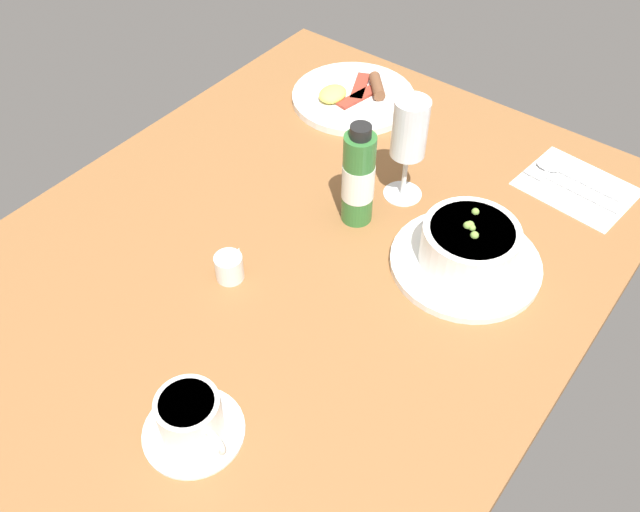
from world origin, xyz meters
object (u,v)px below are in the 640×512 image
porridge_bowl (468,249)px  breakfast_plate (353,97)px  sauce_bottle_green (358,178)px  cutlery_setting (575,186)px  creamer_jug (230,267)px  wine_glass (409,134)px  coffee_cup (191,419)px

porridge_bowl → breakfast_plate: bearing=56.9°
sauce_bottle_green → cutlery_setting: bearing=-41.1°
creamer_jug → wine_glass: bearing=-18.2°
wine_glass → cutlery_setting: bearing=-48.8°
creamer_jug → sauce_bottle_green: size_ratio=0.28×
porridge_bowl → cutlery_setting: (26.99, -5.73, -3.32)cm
porridge_bowl → wine_glass: (7.93, 16.08, 8.67)cm
coffee_cup → sauce_bottle_green: (43.00, 6.51, 4.88)cm
porridge_bowl → creamer_jug: size_ratio=4.47×
creamer_jug → wine_glass: 33.88cm
coffee_cup → creamer_jug: size_ratio=2.57×
porridge_bowl → sauce_bottle_green: (-1.25, 18.90, 4.50)cm
creamer_jug → sauce_bottle_green: (21.54, -7.26, 5.95)cm
sauce_bottle_green → porridge_bowl: bearing=-86.2°
porridge_bowl → breakfast_plate: porridge_bowl is taller
coffee_cup → wine_glass: 53.09cm
coffee_cup → breakfast_plate: coffee_cup is taller
creamer_jug → wine_glass: (30.72, -10.09, 10.11)cm
porridge_bowl → cutlery_setting: porridge_bowl is taller
porridge_bowl → cutlery_setting: bearing=-12.0°
cutlery_setting → coffee_cup: 73.57cm
sauce_bottle_green → breakfast_plate: (26.29, 19.50, -7.14)cm
porridge_bowl → coffee_cup: bearing=164.4°
coffee_cup → sauce_bottle_green: bearing=8.6°
coffee_cup → wine_glass: wine_glass is taller
porridge_bowl → cutlery_setting: size_ratio=1.18×
cutlery_setting → creamer_jug: (-49.79, 31.89, 1.87)cm
sauce_bottle_green → wine_glass: bearing=-17.1°
coffee_cup → sauce_bottle_green: 43.77cm
breakfast_plate → wine_glass: bearing=-127.5°
coffee_cup → wine_glass: (52.18, 3.69, 9.04)cm
porridge_bowl → breakfast_plate: 45.93cm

